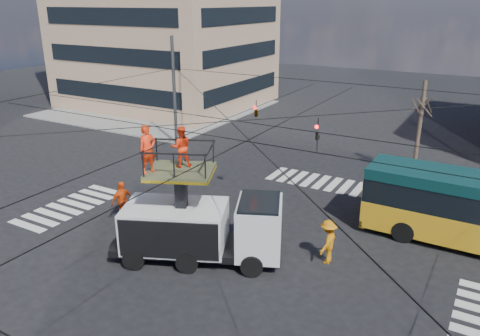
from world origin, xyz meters
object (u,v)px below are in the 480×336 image
object	(u,v)px
traffic_cone	(124,228)
worker_ground	(122,201)
utility_truck	(201,216)
flagger	(328,242)

from	to	relation	value
traffic_cone	worker_ground	size ratio (longest dim) A/B	0.36
utility_truck	flagger	bearing A→B (deg)	2.20
utility_truck	traffic_cone	size ratio (longest dim) A/B	9.97
traffic_cone	worker_ground	bearing A→B (deg)	134.09
traffic_cone	flagger	distance (m)	9.36
traffic_cone	worker_ground	distance (m)	1.77
utility_truck	flagger	xyz separation A→B (m)	(4.72, 2.30, -1.00)
utility_truck	worker_ground	distance (m)	5.62
worker_ground	traffic_cone	bearing A→B (deg)	-124.67
utility_truck	flagger	distance (m)	5.34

